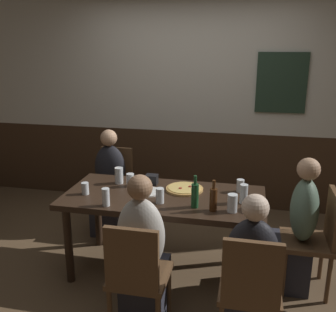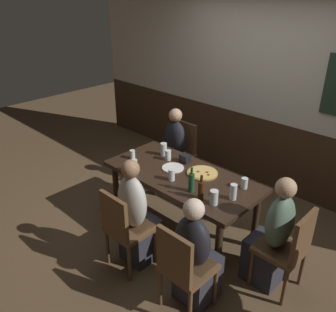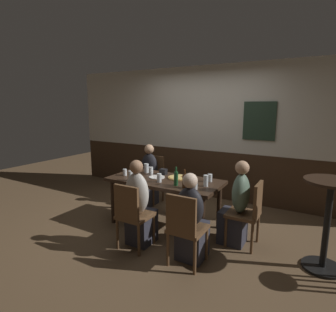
# 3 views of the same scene
# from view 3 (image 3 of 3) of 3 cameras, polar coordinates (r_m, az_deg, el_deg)

# --- Properties ---
(ground_plane) EXTENTS (12.00, 12.00, 0.00)m
(ground_plane) POSITION_cam_3_polar(r_m,az_deg,el_deg) (4.36, -0.67, -14.33)
(ground_plane) COLOR brown
(wall_back) EXTENTS (6.40, 0.13, 2.60)m
(wall_back) POSITION_cam_3_polar(r_m,az_deg,el_deg) (5.46, 8.26, 4.87)
(wall_back) COLOR #3D2819
(wall_back) RESTS_ON ground_plane
(dining_table) EXTENTS (1.72, 0.81, 0.74)m
(dining_table) POSITION_cam_3_polar(r_m,az_deg,el_deg) (4.13, -0.69, -6.06)
(dining_table) COLOR black
(dining_table) RESTS_ON ground_plane
(chair_mid_near) EXTENTS (0.40, 0.40, 0.88)m
(chair_mid_near) POSITION_cam_3_polar(r_m,az_deg,el_deg) (3.54, -7.63, -11.79)
(chair_mid_near) COLOR brown
(chair_mid_near) RESTS_ON ground_plane
(chair_head_east) EXTENTS (0.40, 0.40, 0.88)m
(chair_head_east) POSITION_cam_3_polar(r_m,az_deg,el_deg) (3.73, 16.71, -10.96)
(chair_head_east) COLOR brown
(chair_head_east) RESTS_ON ground_plane
(chair_left_far) EXTENTS (0.40, 0.40, 0.88)m
(chair_left_far) POSITION_cam_3_polar(r_m,az_deg,el_deg) (5.23, -3.21, -4.28)
(chair_left_far) COLOR brown
(chair_left_far) RESTS_ON ground_plane
(chair_right_near) EXTENTS (0.40, 0.40, 0.88)m
(chair_right_near) POSITION_cam_3_polar(r_m,az_deg,el_deg) (3.17, 3.61, -14.49)
(chair_right_near) COLOR brown
(chair_right_near) RESTS_ON ground_plane
(person_mid_near) EXTENTS (0.34, 0.37, 1.16)m
(person_mid_near) POSITION_cam_3_polar(r_m,az_deg,el_deg) (3.66, -6.06, -11.14)
(person_mid_near) COLOR #2D2D38
(person_mid_near) RESTS_ON ground_plane
(person_head_east) EXTENTS (0.37, 0.34, 1.15)m
(person_head_east) POSITION_cam_3_polar(r_m,az_deg,el_deg) (3.77, 14.25, -10.86)
(person_head_east) COLOR #2D2D38
(person_head_east) RESTS_ON ground_plane
(person_left_far) EXTENTS (0.34, 0.37, 1.13)m
(person_left_far) POSITION_cam_3_polar(r_m,az_deg,el_deg) (5.10, -4.22, -4.94)
(person_left_far) COLOR #2D2D38
(person_left_far) RESTS_ON ground_plane
(person_right_near) EXTENTS (0.34, 0.37, 1.09)m
(person_right_near) POSITION_cam_3_polar(r_m,az_deg,el_deg) (3.32, 4.90, -14.10)
(person_right_near) COLOR #2D2D38
(person_right_near) RESTS_ON ground_plane
(pizza) EXTENTS (0.33, 0.33, 0.03)m
(pizza) POSITION_cam_3_polar(r_m,az_deg,el_deg) (4.16, 2.26, -4.55)
(pizza) COLOR tan
(pizza) RESTS_ON dining_table
(beer_glass_half) EXTENTS (0.07, 0.07, 0.12)m
(beer_glass_half) POSITION_cam_3_polar(r_m,az_deg,el_deg) (4.39, -3.62, -3.22)
(beer_glass_half) COLOR silver
(beer_glass_half) RESTS_ON dining_table
(highball_clear) EXTENTS (0.07, 0.07, 0.13)m
(highball_clear) POSITION_cam_3_polar(r_m,az_deg,el_deg) (3.95, -1.86, -4.75)
(highball_clear) COLOR silver
(highball_clear) RESTS_ON dining_table
(beer_glass_tall) EXTENTS (0.08, 0.08, 0.15)m
(beer_glass_tall) POSITION_cam_3_polar(r_m,az_deg,el_deg) (4.50, -4.59, -2.70)
(beer_glass_tall) COLOR silver
(beer_glass_tall) RESTS_ON dining_table
(pint_glass_stout) EXTENTS (0.06, 0.06, 0.10)m
(pint_glass_stout) POSITION_cam_3_polar(r_m,az_deg,el_deg) (4.37, -9.10, -3.49)
(pint_glass_stout) COLOR silver
(pint_glass_stout) RESTS_ON dining_table
(pint_glass_pale) EXTENTS (0.07, 0.07, 0.16)m
(pint_glass_pale) POSITION_cam_3_polar(r_m,az_deg,el_deg) (3.78, 7.97, -5.31)
(pint_glass_pale) COLOR silver
(pint_glass_pale) RESTS_ON dining_table
(tumbler_water) EXTENTS (0.07, 0.07, 0.11)m
(tumbler_water) POSITION_cam_3_polar(r_m,az_deg,el_deg) (4.01, 8.84, -4.65)
(tumbler_water) COLOR silver
(tumbler_water) RESTS_ON dining_table
(pint_glass_amber) EXTENTS (0.06, 0.06, 0.15)m
(pint_glass_amber) POSITION_cam_3_polar(r_m,az_deg,el_deg) (4.05, -7.92, -4.27)
(pint_glass_amber) COLOR silver
(pint_glass_amber) RESTS_ON dining_table
(tumbler_short) EXTENTS (0.08, 0.08, 0.14)m
(tumbler_short) POSITION_cam_3_polar(r_m,az_deg,el_deg) (3.64, 5.64, -6.04)
(tumbler_short) COLOR silver
(tumbler_short) RESTS_ON dining_table
(beer_bottle_green) EXTENTS (0.06, 0.06, 0.26)m
(beer_bottle_green) POSITION_cam_3_polar(r_m,az_deg,el_deg) (3.77, 1.70, -4.69)
(beer_bottle_green) COLOR #194723
(beer_bottle_green) RESTS_ON dining_table
(beer_bottle_brown) EXTENTS (0.06, 0.06, 0.25)m
(beer_bottle_brown) POSITION_cam_3_polar(r_m,az_deg,el_deg) (3.68, 3.50, -5.21)
(beer_bottle_brown) COLOR #42230F
(beer_bottle_brown) RESTS_ON dining_table
(plate_white_large) EXTENTS (0.25, 0.25, 0.01)m
(plate_white_large) POSITION_cam_3_polar(r_m,az_deg,el_deg) (4.21, -2.36, -4.46)
(plate_white_large) COLOR white
(plate_white_large) RESTS_ON dining_table
(condiment_caddy) EXTENTS (0.11, 0.09, 0.09)m
(condiment_caddy) POSITION_cam_3_polar(r_m,az_deg,el_deg) (4.38, -1.00, -3.33)
(condiment_caddy) COLOR black
(condiment_caddy) RESTS_ON dining_table
(side_bar_table) EXTENTS (0.56, 0.56, 1.05)m
(side_bar_table) POSITION_cam_3_polar(r_m,az_deg,el_deg) (3.54, 30.63, -11.15)
(side_bar_table) COLOR black
(side_bar_table) RESTS_ON ground_plane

